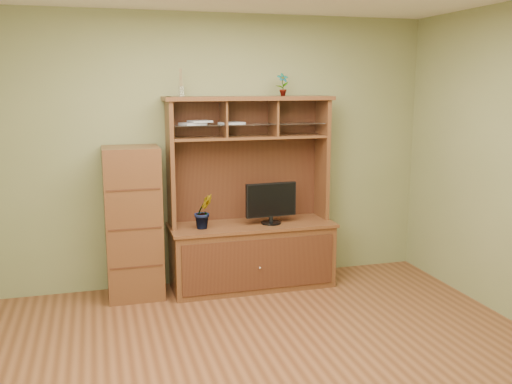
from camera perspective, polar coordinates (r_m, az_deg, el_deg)
name	(u,v)px	position (r m, az deg, el deg)	size (l,w,h in m)	color
room	(274,184)	(3.85, 1.80, 0.80)	(4.54, 4.04, 2.74)	#572F18
media_hutch	(251,235)	(5.74, -0.49, -4.35)	(1.66, 0.61, 1.90)	#4F2E16
monitor	(271,202)	(5.63, 1.53, -1.05)	(0.52, 0.20, 0.41)	black
orchid_plant	(204,211)	(5.48, -5.26, -1.93)	(0.18, 0.15, 0.34)	#355E20
top_plant	(283,84)	(5.71, 2.68, 10.69)	(0.12, 0.08, 0.22)	#316F27
reed_diffuser	(181,86)	(5.48, -7.52, 10.51)	(0.05, 0.05, 0.26)	silver
magazines	(208,123)	(5.53, -4.86, 6.91)	(0.65, 0.24, 0.04)	#ADADB2
side_cabinet	(133,223)	(5.52, -12.17, -3.04)	(0.52, 0.47, 1.45)	#4F2E16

